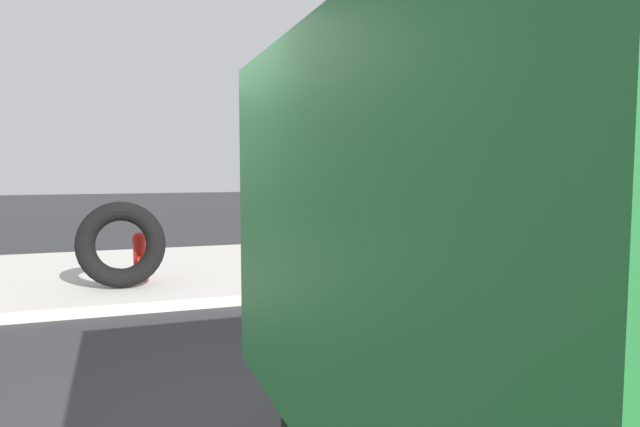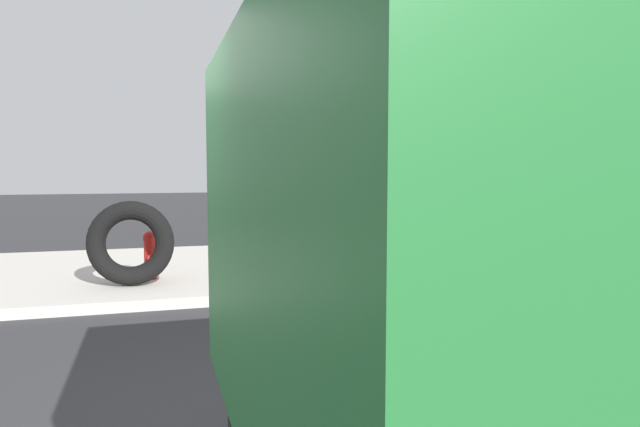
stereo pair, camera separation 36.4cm
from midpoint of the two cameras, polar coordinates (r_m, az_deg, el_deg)
The scene contains 3 objects.
sidewalk_curb at distance 10.13m, azimuth -10.84°, elevation -5.62°, with size 36.00×5.00×0.15m, color #BCB7AD.
fire_hydrant at distance 8.97m, azimuth -15.91°, elevation -3.98°, with size 0.21×0.48×0.75m.
loose_tire at distance 8.52m, azimuth -17.69°, elevation -2.92°, with size 1.24×1.24×0.28m, color black.
Camera 2 is at (-0.64, -3.49, 1.87)m, focal length 31.22 mm.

